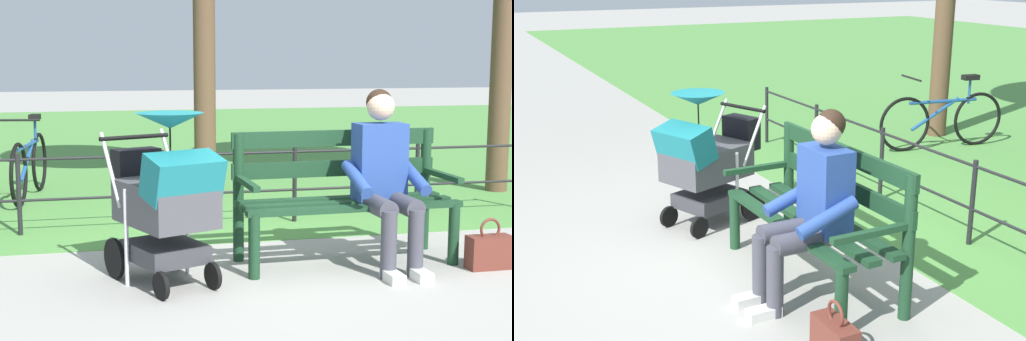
# 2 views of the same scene
# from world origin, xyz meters

# --- Properties ---
(ground_plane) EXTENTS (60.00, 60.00, 0.00)m
(ground_plane) POSITION_xyz_m (0.00, 0.00, 0.00)
(ground_plane) COLOR #9E9B93
(grass_lawn) EXTENTS (40.00, 16.00, 0.01)m
(grass_lawn) POSITION_xyz_m (0.00, -8.80, 0.00)
(grass_lawn) COLOR #518E42
(grass_lawn) RESTS_ON ground
(park_bench) EXTENTS (1.61, 0.63, 0.96)m
(park_bench) POSITION_xyz_m (-0.58, -0.12, 0.53)
(park_bench) COLOR #193D23
(park_bench) RESTS_ON ground
(person_on_bench) EXTENTS (0.54, 0.74, 1.28)m
(person_on_bench) POSITION_xyz_m (-0.82, 0.11, 0.68)
(person_on_bench) COLOR #42424C
(person_on_bench) RESTS_ON ground
(stroller) EXTENTS (0.78, 1.00, 1.15)m
(stroller) POSITION_xyz_m (0.76, 0.21, 0.59)
(stroller) COLOR black
(stroller) RESTS_ON ground
(handbag) EXTENTS (0.32, 0.14, 0.37)m
(handbag) POSITION_xyz_m (-1.53, 0.35, 0.13)
(handbag) COLOR brown
(handbag) RESTS_ON ground
(park_fence) EXTENTS (6.09, 0.04, 0.70)m
(park_fence) POSITION_xyz_m (0.00, -1.48, 0.41)
(park_fence) COLOR black
(park_fence) RESTS_ON ground
(bicycle) EXTENTS (0.44, 1.65, 0.89)m
(bicycle) POSITION_xyz_m (1.83, -3.25, 0.36)
(bicycle) COLOR black
(bicycle) RESTS_ON ground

